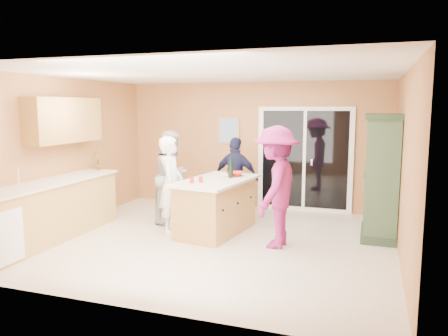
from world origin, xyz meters
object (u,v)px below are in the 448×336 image
(green_hutch, at_px, (381,178))
(woman_grey, at_px, (173,177))
(woman_navy, at_px, (236,178))
(woman_magenta, at_px, (276,187))
(woman_white, at_px, (171,185))
(kitchen_island, at_px, (216,208))

(green_hutch, relative_size, woman_grey, 1.19)
(green_hutch, distance_m, woman_grey, 3.58)
(green_hutch, height_order, woman_navy, green_hutch)
(green_hutch, relative_size, woman_magenta, 1.09)
(woman_grey, bearing_deg, green_hutch, -78.73)
(green_hutch, height_order, woman_white, green_hutch)
(woman_white, xyz_separation_m, woman_magenta, (1.82, -0.20, 0.11))
(woman_magenta, bearing_deg, woman_navy, -139.68)
(green_hutch, bearing_deg, woman_magenta, -146.26)
(woman_navy, bearing_deg, green_hutch, 175.92)
(woman_navy, bearing_deg, woman_magenta, 132.60)
(kitchen_island, height_order, green_hutch, green_hutch)
(woman_navy, distance_m, woman_magenta, 1.84)
(kitchen_island, distance_m, woman_white, 0.84)
(woman_magenta, bearing_deg, kitchen_island, -105.83)
(green_hutch, relative_size, woman_navy, 1.30)
(woman_navy, relative_size, woman_magenta, 0.84)
(green_hutch, bearing_deg, woman_navy, 169.55)
(green_hutch, distance_m, woman_navy, 2.63)
(woman_white, bearing_deg, woman_magenta, -109.97)
(kitchen_island, bearing_deg, woman_magenta, -12.16)
(green_hutch, bearing_deg, woman_grey, -176.59)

